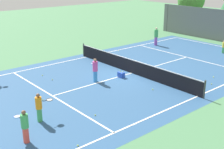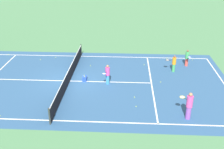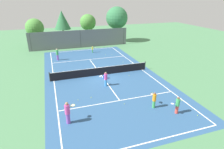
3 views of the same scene
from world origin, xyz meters
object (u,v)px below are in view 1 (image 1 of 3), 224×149
player_0 (224,47)px  tennis_ball_6 (52,80)px  ball_crate (121,75)px  tennis_ball_11 (153,89)px  tennis_ball_1 (213,77)px  tennis_ball_5 (119,51)px  tennis_ball_12 (91,58)px  player_1 (95,70)px  tennis_ball_8 (95,115)px  tennis_ball_7 (42,75)px  tennis_ball_3 (211,84)px  tennis_ball_10 (42,100)px  player_5 (156,36)px  player_4 (25,126)px  tennis_ball_9 (78,145)px  player_2 (39,107)px

player_0 → tennis_ball_6: bearing=-103.7°
ball_crate → tennis_ball_11: ball_crate is taller
player_0 → tennis_ball_1: bearing=-64.8°
tennis_ball_5 → tennis_ball_12: bearing=-84.1°
player_1 → tennis_ball_5: bearing=127.5°
tennis_ball_8 → player_1: bearing=142.6°
tennis_ball_8 → tennis_ball_11: same height
ball_crate → tennis_ball_12: 5.18m
tennis_ball_1 → tennis_ball_6: same height
ball_crate → tennis_ball_7: 5.48m
tennis_ball_3 → ball_crate: bearing=-143.8°
tennis_ball_10 → tennis_ball_11: bearing=63.1°
player_0 → tennis_ball_7: (-4.90, -15.10, -0.55)m
player_5 → tennis_ball_5: size_ratio=26.38×
player_4 → player_5: (-8.22, 17.37, 0.12)m
tennis_ball_7 → tennis_ball_10: size_ratio=1.00×
tennis_ball_1 → tennis_ball_11: same height
tennis_ball_1 → tennis_ball_9: (1.04, -11.85, 0.00)m
tennis_ball_7 → tennis_ball_10: (3.77, -1.99, 0.00)m
ball_crate → tennis_ball_1: size_ratio=6.92×
player_4 → player_0: bearing=96.8°
player_0 → tennis_ball_10: (-1.13, -17.09, -0.55)m
tennis_ball_3 → tennis_ball_11: (-1.80, -3.58, 0.00)m
player_5 → tennis_ball_12: size_ratio=26.38×
player_2 → tennis_ball_8: player_2 is taller
player_5 → tennis_ball_1: bearing=-24.5°
tennis_ball_10 → player_0: bearing=86.2°
tennis_ball_3 → tennis_ball_5: size_ratio=1.00×
tennis_ball_1 → player_0: bearing=115.2°
tennis_ball_7 → tennis_ball_1: bearing=47.9°
tennis_ball_3 → tennis_ball_12: (-9.81, -2.32, 0.00)m
player_1 → tennis_ball_5: size_ratio=23.75×
tennis_ball_9 → tennis_ball_10: 5.29m
player_1 → ball_crate: bearing=75.2°
player_4 → tennis_ball_9: bearing=41.4°
player_0 → tennis_ball_12: 11.72m
player_1 → tennis_ball_6: (-2.05, -2.04, -0.78)m
player_4 → tennis_ball_12: (-8.52, 9.75, -0.74)m
tennis_ball_9 → player_1: bearing=137.2°
player_0 → tennis_ball_3: player_0 is taller
ball_crate → tennis_ball_8: (3.43, -4.85, -0.15)m
tennis_ball_5 → tennis_ball_10: same height
tennis_ball_7 → tennis_ball_11: bearing=29.9°
player_0 → tennis_ball_1: (3.00, -6.36, -0.55)m
tennis_ball_3 → tennis_ball_9: bearing=-87.9°
player_5 → tennis_ball_7: (0.97, -12.77, -0.86)m
player_5 → tennis_ball_11: player_5 is taller
player_2 → tennis_ball_3: (2.60, 10.71, -0.72)m
tennis_ball_5 → player_2: bearing=-57.3°
player_2 → tennis_ball_12: size_ratio=21.97×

